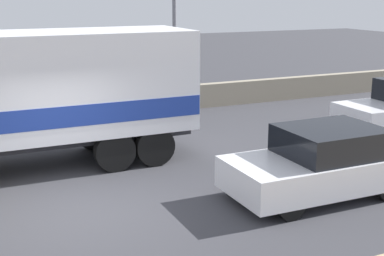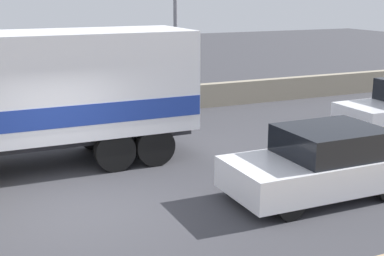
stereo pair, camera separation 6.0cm
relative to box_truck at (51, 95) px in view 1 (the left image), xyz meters
The scene contains 4 objects.
ground_plane 3.59m from the box_truck, 91.54° to the right, with size 80.00×80.00×0.00m, color #38383D.
stone_wall_backdrop 4.79m from the box_truck, 91.05° to the left, with size 60.00×0.35×0.85m.
box_truck is the anchor object (origin of this frame).
car_hatchback 6.40m from the box_truck, 42.63° to the right, with size 3.81×1.80×1.43m.
Camera 1 is at (-2.00, -9.55, 4.12)m, focal length 50.00 mm.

